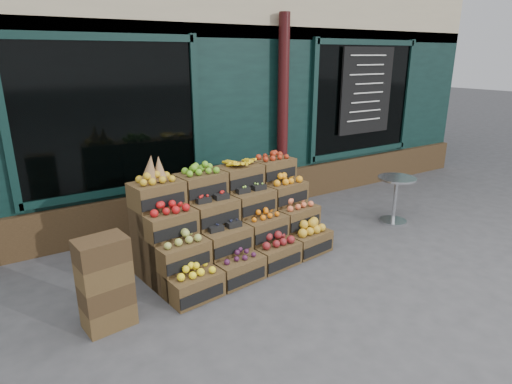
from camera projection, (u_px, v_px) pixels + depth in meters
ground at (299, 268)px, 5.39m from camera, size 60.00×60.00×0.00m
shop_facade at (148, 63)px, 8.75m from camera, size 12.00×6.24×4.80m
crate_display at (233, 226)px, 5.50m from camera, size 2.51×1.44×1.49m
spare_crates at (105, 283)px, 4.11m from camera, size 0.50×0.38×0.93m
bistro_table at (395, 194)px, 6.73m from camera, size 0.59×0.59×0.74m
shopkeeper at (95, 169)px, 6.28m from camera, size 0.80×0.64×1.91m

